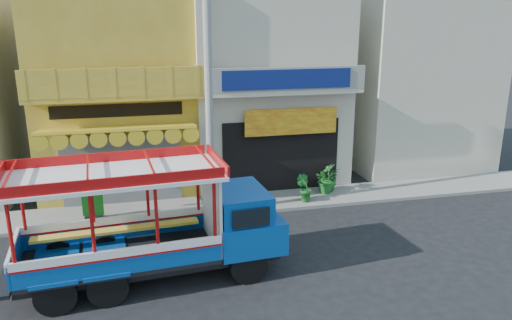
{
  "coord_description": "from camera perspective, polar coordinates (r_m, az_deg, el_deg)",
  "views": [
    {
      "loc": [
        -3.29,
        -12.92,
        6.72
      ],
      "look_at": [
        0.4,
        2.5,
        2.14
      ],
      "focal_mm": 35.0,
      "sensor_mm": 36.0,
      "label": 1
    }
  ],
  "objects": [
    {
      "name": "ground",
      "position": [
        14.93,
        0.75,
        -10.64
      ],
      "size": [
        90.0,
        90.0,
        0.0
      ],
      "primitive_type": "plane",
      "color": "black",
      "rests_on": "ground"
    },
    {
      "name": "sidewalk",
      "position": [
        18.47,
        -2.31,
        -5.03
      ],
      "size": [
        30.0,
        2.0,
        0.12
      ],
      "primitive_type": "cube",
      "color": "slate",
      "rests_on": "ground"
    },
    {
      "name": "songthaew_truck",
      "position": [
        13.24,
        -9.92,
        -6.98
      ],
      "size": [
        7.18,
        2.81,
        3.28
      ],
      "color": "black",
      "rests_on": "ground"
    },
    {
      "name": "potted_plant_b",
      "position": [
        18.47,
        5.53,
        -3.24
      ],
      "size": [
        0.7,
        0.65,
        1.01
      ],
      "primitive_type": "imported",
      "rotation": [
        0.0,
        0.0,
        2.65
      ],
      "color": "#195A1F",
      "rests_on": "sidewalk"
    },
    {
      "name": "shophouse_right",
      "position": [
        21.7,
        0.75,
        9.19
      ],
      "size": [
        6.0,
        6.75,
        8.24
      ],
      "color": "beige",
      "rests_on": "ground"
    },
    {
      "name": "shophouse_left",
      "position": [
        21.05,
        -15.47,
        8.41
      ],
      "size": [
        6.0,
        7.5,
        8.24
      ],
      "color": "#AC8526",
      "rests_on": "ground"
    },
    {
      "name": "green_sign",
      "position": [
        17.77,
        -18.14,
        -4.99
      ],
      "size": [
        0.69,
        0.33,
        1.06
      ],
      "color": "black",
      "rests_on": "sidewalk"
    },
    {
      "name": "potted_plant_a",
      "position": [
        19.48,
        8.03,
        -2.25
      ],
      "size": [
        1.11,
        1.02,
        1.03
      ],
      "primitive_type": "imported",
      "rotation": [
        0.0,
        0.0,
        0.27
      ],
      "color": "#195A1F",
      "rests_on": "sidewalk"
    },
    {
      "name": "potted_plant_c",
      "position": [
        19.69,
        8.28,
        -1.96
      ],
      "size": [
        0.78,
        0.78,
        1.1
      ],
      "primitive_type": "imported",
      "rotation": [
        0.0,
        0.0,
        4.39
      ],
      "color": "#195A1F",
      "rests_on": "sidewalk"
    },
    {
      "name": "utility_pole",
      "position": [
        16.49,
        -4.97,
        10.18
      ],
      "size": [
        28.0,
        0.26,
        9.0
      ],
      "color": "gray",
      "rests_on": "ground"
    },
    {
      "name": "party_pilaster",
      "position": [
        18.12,
        -6.11,
        7.39
      ],
      "size": [
        0.35,
        0.3,
        8.0
      ],
      "primitive_type": "cube",
      "color": "beige",
      "rests_on": "ground"
    },
    {
      "name": "filler_building_right",
      "position": [
        24.44,
        17.03,
        8.55
      ],
      "size": [
        6.0,
        6.0,
        7.6
      ],
      "primitive_type": "cube",
      "color": "beige",
      "rests_on": "ground"
    }
  ]
}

